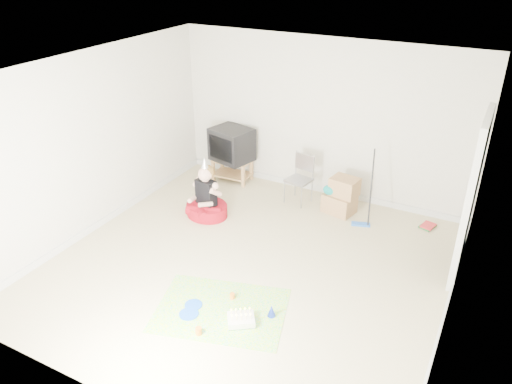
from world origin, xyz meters
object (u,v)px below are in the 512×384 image
at_px(folding_chair, 299,180).
at_px(birthday_cake, 241,320).
at_px(tv_stand, 232,168).
at_px(crt_tv, 232,144).
at_px(cardboard_boxes, 341,196).
at_px(seated_woman, 207,203).

distance_m(folding_chair, birthday_cake, 3.06).
relative_size(tv_stand, crt_tv, 1.02).
relative_size(folding_chair, birthday_cake, 2.14).
distance_m(crt_tv, birthday_cake, 3.81).
bearing_deg(crt_tv, cardboard_boxes, 8.42).
distance_m(crt_tv, cardboard_boxes, 2.15).
distance_m(crt_tv, folding_chair, 1.42).
bearing_deg(folding_chair, cardboard_boxes, -0.49).
bearing_deg(tv_stand, cardboard_boxes, -5.98).
height_order(tv_stand, crt_tv, crt_tv).
relative_size(tv_stand, folding_chair, 0.82).
xyz_separation_m(seated_woman, birthday_cake, (1.68, -1.92, -0.17)).
height_order(cardboard_boxes, seated_woman, seated_woman).
height_order(crt_tv, seated_woman, seated_woman).
bearing_deg(birthday_cake, cardboard_boxes, 87.30).
height_order(tv_stand, seated_woman, seated_woman).
xyz_separation_m(tv_stand, folding_chair, (1.37, -0.21, 0.16)).
relative_size(tv_stand, seated_woman, 0.68).
height_order(seated_woman, birthday_cake, seated_woman).
height_order(tv_stand, cardboard_boxes, cardboard_boxes).
bearing_deg(crt_tv, birthday_cake, -44.08).
xyz_separation_m(crt_tv, folding_chair, (1.37, -0.21, -0.29)).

